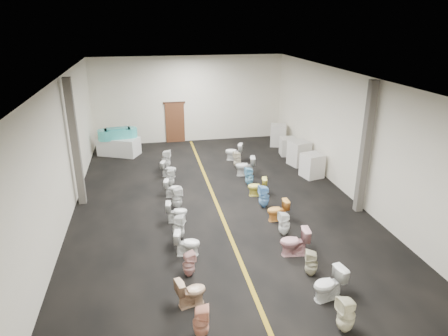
{
  "coord_description": "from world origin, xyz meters",
  "views": [
    {
      "loc": [
        -2.28,
        -12.88,
        6.33
      ],
      "look_at": [
        0.48,
        1.0,
        0.96
      ],
      "focal_mm": 32.0,
      "sensor_mm": 36.0,
      "label": 1
    }
  ],
  "objects_px": {
    "toilet_left_2": "(191,291)",
    "toilet_left_3": "(189,264)",
    "appliance_crate_a": "(312,165)",
    "toilet_left_8": "(173,188)",
    "toilet_left_11": "(166,159)",
    "toilet_right_6": "(264,196)",
    "toilet_right_5": "(278,210)",
    "toilet_right_7": "(257,187)",
    "toilet_left_10": "(169,169)",
    "appliance_crate_d": "(278,135)",
    "toilet_right_10": "(237,160)",
    "toilet_left_5": "(178,227)",
    "toilet_left_4": "(187,243)",
    "display_table": "(119,146)",
    "bathtub": "(118,134)",
    "toilet_right_11": "(234,152)",
    "toilet_left_9": "(170,178)",
    "toilet_right_0": "(346,315)",
    "toilet_left_6": "(177,212)",
    "toilet_right_9": "(245,166)",
    "toilet_right_4": "(284,224)",
    "toilet_right_2": "(311,263)",
    "toilet_right_3": "(294,242)",
    "toilet_left_7": "(177,198)",
    "appliance_crate_c": "(288,146)",
    "toilet_left_1": "(201,322)",
    "appliance_crate_b": "(299,153)",
    "toilet_right_1": "(329,284)",
    "toilet_right_8": "(249,176)"
  },
  "relations": [
    {
      "from": "toilet_left_2",
      "to": "toilet_left_3",
      "type": "xyz_separation_m",
      "value": [
        0.07,
        1.12,
        -0.01
      ]
    },
    {
      "from": "toilet_left_1",
      "to": "toilet_right_11",
      "type": "xyz_separation_m",
      "value": [
        3.09,
        10.72,
        0.03
      ]
    },
    {
      "from": "toilet_right_4",
      "to": "toilet_left_1",
      "type": "bearing_deg",
      "value": -42.88
    },
    {
      "from": "appliance_crate_c",
      "to": "toilet_right_8",
      "type": "distance_m",
      "value": 4.32
    },
    {
      "from": "toilet_right_3",
      "to": "toilet_right_4",
      "type": "bearing_deg",
      "value": -178.35
    },
    {
      "from": "toilet_left_6",
      "to": "toilet_right_9",
      "type": "relative_size",
      "value": 0.85
    },
    {
      "from": "appliance_crate_a",
      "to": "toilet_right_5",
      "type": "distance_m",
      "value": 4.32
    },
    {
      "from": "toilet_left_7",
      "to": "toilet_right_11",
      "type": "height_order",
      "value": "toilet_right_11"
    },
    {
      "from": "toilet_left_1",
      "to": "toilet_right_3",
      "type": "xyz_separation_m",
      "value": [
        3.02,
        2.56,
        0.03
      ]
    },
    {
      "from": "toilet_left_2",
      "to": "toilet_left_6",
      "type": "height_order",
      "value": "toilet_left_2"
    },
    {
      "from": "toilet_left_5",
      "to": "toilet_right_4",
      "type": "distance_m",
      "value": 3.24
    },
    {
      "from": "toilet_left_6",
      "to": "toilet_left_7",
      "type": "height_order",
      "value": "toilet_left_7"
    },
    {
      "from": "appliance_crate_a",
      "to": "toilet_right_11",
      "type": "distance_m",
      "value": 3.85
    },
    {
      "from": "toilet_left_7",
      "to": "toilet_right_0",
      "type": "xyz_separation_m",
      "value": [
        3.01,
        -6.59,
        0.03
      ]
    },
    {
      "from": "toilet_left_10",
      "to": "toilet_right_4",
      "type": "bearing_deg",
      "value": -129.2
    },
    {
      "from": "display_table",
      "to": "toilet_right_3",
      "type": "bearing_deg",
      "value": -62.38
    },
    {
      "from": "appliance_crate_a",
      "to": "toilet_right_10",
      "type": "distance_m",
      "value": 3.29
    },
    {
      "from": "toilet_left_6",
      "to": "toilet_left_11",
      "type": "xyz_separation_m",
      "value": [
        -0.03,
        5.06,
        0.07
      ]
    },
    {
      "from": "toilet_right_7",
      "to": "toilet_right_11",
      "type": "relative_size",
      "value": 0.88
    },
    {
      "from": "toilet_left_9",
      "to": "toilet_right_0",
      "type": "xyz_separation_m",
      "value": [
        3.11,
        -8.61,
        0.06
      ]
    },
    {
      "from": "toilet_left_3",
      "to": "toilet_right_3",
      "type": "xyz_separation_m",
      "value": [
        3.03,
        0.4,
        0.06
      ]
    },
    {
      "from": "toilet_left_9",
      "to": "toilet_right_0",
      "type": "relative_size",
      "value": 0.86
    },
    {
      "from": "display_table",
      "to": "bathtub",
      "type": "height_order",
      "value": "bathtub"
    },
    {
      "from": "display_table",
      "to": "toilet_right_9",
      "type": "bearing_deg",
      "value": -35.67
    },
    {
      "from": "toilet_right_10",
      "to": "toilet_right_11",
      "type": "height_order",
      "value": "toilet_right_11"
    },
    {
      "from": "appliance_crate_a",
      "to": "toilet_left_8",
      "type": "xyz_separation_m",
      "value": [
        -5.88,
        -0.89,
        -0.16
      ]
    },
    {
      "from": "toilet_left_7",
      "to": "toilet_right_3",
      "type": "relative_size",
      "value": 0.96
    },
    {
      "from": "toilet_left_10",
      "to": "appliance_crate_b",
      "type": "bearing_deg",
      "value": -65.87
    },
    {
      "from": "toilet_left_8",
      "to": "toilet_right_7",
      "type": "bearing_deg",
      "value": -86.98
    },
    {
      "from": "toilet_left_4",
      "to": "toilet_left_5",
      "type": "bearing_deg",
      "value": 21.92
    },
    {
      "from": "toilet_left_8",
      "to": "toilet_left_11",
      "type": "distance_m",
      "value": 3.08
    },
    {
      "from": "toilet_left_10",
      "to": "toilet_right_0",
      "type": "distance_m",
      "value": 10.16
    },
    {
      "from": "toilet_right_1",
      "to": "toilet_right_11",
      "type": "height_order",
      "value": "toilet_right_11"
    },
    {
      "from": "appliance_crate_c",
      "to": "toilet_right_9",
      "type": "relative_size",
      "value": 1.01
    },
    {
      "from": "toilet_right_5",
      "to": "toilet_right_7",
      "type": "distance_m",
      "value": 2.02
    },
    {
      "from": "appliance_crate_d",
      "to": "toilet_left_7",
      "type": "height_order",
      "value": "appliance_crate_d"
    },
    {
      "from": "toilet_left_1",
      "to": "toilet_right_4",
      "type": "distance_m",
      "value": 4.82
    },
    {
      "from": "toilet_left_11",
      "to": "toilet_right_6",
      "type": "relative_size",
      "value": 1.03
    },
    {
      "from": "toilet_right_7",
      "to": "toilet_right_2",
      "type": "bearing_deg",
      "value": 11.95
    },
    {
      "from": "toilet_left_3",
      "to": "toilet_left_9",
      "type": "distance_m",
      "value": 6.01
    },
    {
      "from": "appliance_crate_a",
      "to": "toilet_left_10",
      "type": "relative_size",
      "value": 1.51
    },
    {
      "from": "toilet_left_1",
      "to": "toilet_left_10",
      "type": "height_order",
      "value": "toilet_left_1"
    },
    {
      "from": "toilet_left_5",
      "to": "toilet_left_4",
      "type": "bearing_deg",
      "value": -152.93
    },
    {
      "from": "bathtub",
      "to": "toilet_left_6",
      "type": "height_order",
      "value": "bathtub"
    },
    {
      "from": "toilet_left_10",
      "to": "appliance_crate_d",
      "type": "bearing_deg",
      "value": -39.65
    },
    {
      "from": "toilet_left_8",
      "to": "toilet_right_10",
      "type": "relative_size",
      "value": 0.9
    },
    {
      "from": "appliance_crate_c",
      "to": "toilet_left_2",
      "type": "height_order",
      "value": "appliance_crate_c"
    },
    {
      "from": "toilet_left_10",
      "to": "toilet_right_3",
      "type": "bearing_deg",
      "value": -134.15
    },
    {
      "from": "toilet_right_2",
      "to": "toilet_right_3",
      "type": "height_order",
      "value": "toilet_right_3"
    },
    {
      "from": "toilet_right_3",
      "to": "toilet_right_4",
      "type": "distance_m",
      "value": 1.12
    }
  ]
}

